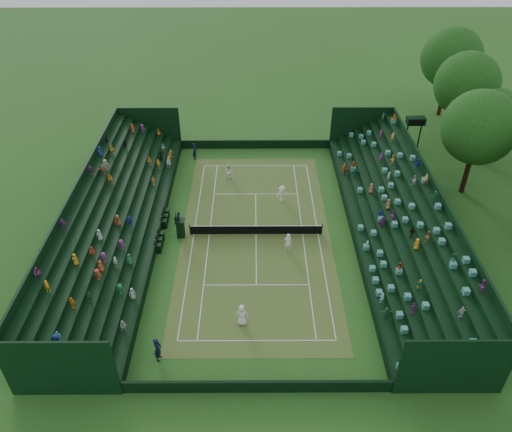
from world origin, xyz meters
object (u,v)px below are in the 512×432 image
object	(u,v)px
player_near_west	(242,315)
player_near_east	(288,242)
tennis_net	(256,230)
umpire_chair	(180,226)
player_far_west	(229,172)
player_far_east	(282,193)

from	to	relation	value
player_near_west	player_near_east	size ratio (longest dim) A/B	0.98
tennis_net	umpire_chair	size ratio (longest dim) A/B	4.46
player_near_west	player_far_west	distance (m)	19.53
player_far_west	umpire_chair	bearing A→B (deg)	-118.98
tennis_net	player_near_east	distance (m)	3.52
tennis_net	player_far_east	xyz separation A→B (m)	(2.51, 5.29, 0.30)
player_near_east	player_far_east	world-z (taller)	player_near_east
player_near_west	player_far_west	bearing A→B (deg)	-78.59
tennis_net	player_far_west	world-z (taller)	player_far_west
player_near_west	player_near_east	bearing A→B (deg)	-108.15
player_near_west	player_near_east	world-z (taller)	player_near_east
tennis_net	player_near_east	bearing A→B (deg)	-40.25
player_near_east	player_far_west	bearing A→B (deg)	-64.09
player_near_east	player_far_east	bearing A→B (deg)	-88.12
umpire_chair	player_far_west	bearing A→B (deg)	67.54
tennis_net	umpire_chair	distance (m)	6.61
player_far_east	tennis_net	bearing A→B (deg)	-143.21
umpire_chair	player_far_west	xyz separation A→B (m)	(3.88, 9.39, -0.23)
player_near_east	player_far_west	xyz separation A→B (m)	(-5.36, 11.40, -0.01)
player_near_west	player_far_west	world-z (taller)	player_far_west
player_near_east	umpire_chair	bearing A→B (deg)	-11.52
umpire_chair	player_far_west	size ratio (longest dim) A/B	1.47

